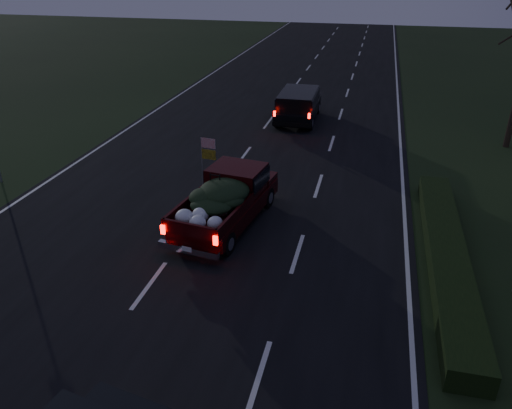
% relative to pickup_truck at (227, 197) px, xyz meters
% --- Properties ---
extents(ground, '(120.00, 120.00, 0.00)m').
position_rel_pickup_truck_xyz_m(ground, '(-1.03, -3.87, -0.95)').
color(ground, black).
rests_on(ground, ground).
extents(road_asphalt, '(14.00, 120.00, 0.02)m').
position_rel_pickup_truck_xyz_m(road_asphalt, '(-1.03, -3.87, -0.94)').
color(road_asphalt, black).
rests_on(road_asphalt, ground).
extents(hedge_row, '(1.00, 10.00, 0.60)m').
position_rel_pickup_truck_xyz_m(hedge_row, '(6.77, -0.87, -0.65)').
color(hedge_row, black).
rests_on(hedge_row, ground).
extents(pickup_truck, '(2.52, 5.05, 2.54)m').
position_rel_pickup_truck_xyz_m(pickup_truck, '(0.00, 0.00, 0.00)').
color(pickup_truck, '#340708').
rests_on(pickup_truck, ground).
extents(lead_suv, '(1.95, 4.59, 1.32)m').
position_rel_pickup_truck_xyz_m(lead_suv, '(0.43, 11.82, 0.04)').
color(lead_suv, black).
rests_on(lead_suv, ground).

